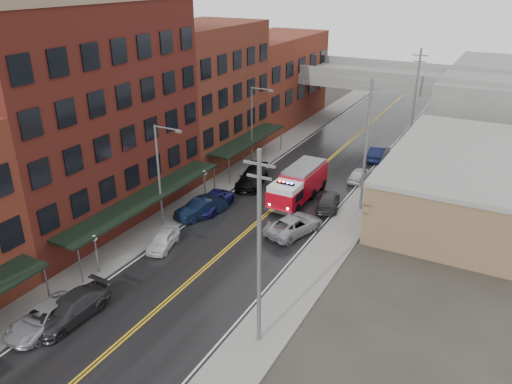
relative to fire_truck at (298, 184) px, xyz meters
The scene contains 30 objects.
road 4.89m from the fire_truck, 105.05° to the right, with size 11.00×160.00×0.02m, color black.
sidewalk_left 9.72m from the fire_truck, 152.38° to the right, with size 3.00×160.00×0.15m, color slate.
sidewalk_right 7.72m from the fire_truck, 36.05° to the right, with size 3.00×160.00×0.15m, color slate.
curb_left 8.31m from the fire_truck, 147.00° to the right, with size 0.30×160.00×0.15m, color gray.
curb_right 6.49m from the fire_truck, 44.93° to the right, with size 0.30×160.00×0.15m, color gray.
brick_building_b 19.87m from the fire_truck, 141.71° to the right, with size 9.00×20.00×18.00m, color #4D1714.
brick_building_c 16.76m from the fire_truck, 157.33° to the left, with size 9.00×15.00×15.00m, color maroon.
brick_building_far 28.00m from the fire_truck, 121.61° to the left, with size 9.00×20.00×12.00m, color maroon.
tan_building 15.84m from the fire_truck, 20.57° to the left, with size 14.00×22.00×5.00m, color brown.
awning_1 14.43m from the fire_truck, 127.20° to the right, with size 2.60×18.00×3.09m.
awning_2 10.67m from the fire_truck, 145.11° to the left, with size 2.60×13.00×3.09m.
globe_lamp_1 19.96m from the fire_truck, 112.38° to the right, with size 0.44×0.44×3.12m.
globe_lamp_2 8.82m from the fire_truck, 149.66° to the right, with size 0.44×0.44×3.12m.
street_lamp_1 13.47m from the fire_truck, 126.55° to the right, with size 2.64×0.22×9.00m.
street_lamp_2 10.16m from the fire_truck, 144.34° to the left, with size 2.64×0.22×9.00m.
utility_pole_0 20.87m from the fire_truck, 72.84° to the right, with size 1.80×0.24×12.00m.
utility_pole_1 7.61m from the fire_truck, ahead, with size 1.80×0.24×12.00m.
utility_pole_2 21.91m from the fire_truck, 73.72° to the left, with size 1.80×0.24×12.00m.
overpass 27.92m from the fire_truck, 92.48° to the left, with size 40.00×10.00×7.50m.
fire_truck is the anchor object (origin of this frame).
parked_car_left_2 25.25m from the fire_truck, 104.21° to the right, with size 2.31×5.01×1.39m, color #95969C.
parked_car_left_3 23.76m from the fire_truck, 102.95° to the right, with size 2.22×5.46×1.58m, color #27272A.
parked_car_left_4 14.49m from the fire_truck, 113.58° to the right, with size 1.57×3.89×1.33m, color silver.
parked_car_left_5 9.57m from the fire_truck, 130.54° to the right, with size 1.72×4.94×1.63m, color black.
parked_car_left_6 8.41m from the fire_truck, 137.52° to the right, with size 2.36×5.12×1.42m, color #14154C.
parked_car_left_7 5.72m from the fire_truck, 168.98° to the left, with size 2.32×5.71×1.66m, color black.
parked_car_right_0 6.75m from the fire_truck, 68.94° to the right, with size 2.54×5.52×1.53m, color gray.
parked_car_right_1 3.31m from the fire_truck, ahead, with size 1.97×4.85×1.41m, color #2B2A2D.
parked_car_right_2 8.34m from the fire_truck, 62.65° to the left, with size 1.61×3.99×1.36m, color #BDBDBD.
parked_car_right_3 15.10m from the fire_truck, 75.38° to the left, with size 1.72×4.94×1.63m, color black.
Camera 1 is at (18.03, -5.75, 20.06)m, focal length 35.00 mm.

